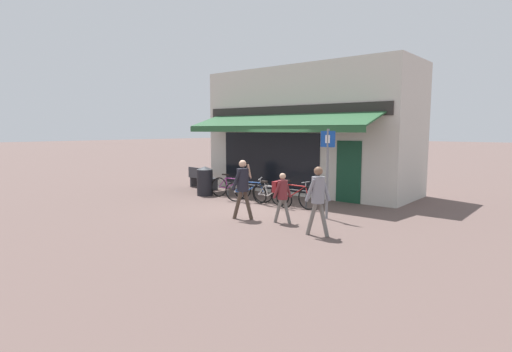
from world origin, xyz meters
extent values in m
plane|color=brown|center=(0.00, 0.00, 0.00)|extent=(160.00, 160.00, 0.00)
cube|color=beige|center=(-0.62, 4.30, 2.43)|extent=(8.36, 3.00, 4.86)
cube|color=black|center=(-1.54, 2.78, 1.25)|extent=(4.60, 0.04, 2.20)
cube|color=#143D28|center=(1.89, 2.78, 1.05)|extent=(0.90, 0.04, 2.10)
cube|color=#282623|center=(-0.62, 2.78, 3.14)|extent=(7.95, 0.06, 0.44)
cube|color=#23512D|center=(-0.62, 2.04, 2.81)|extent=(7.53, 1.52, 0.50)
cube|color=#23512D|center=(-0.62, 1.29, 2.49)|extent=(7.53, 0.03, 0.20)
cylinder|color=#47494F|center=(-0.32, 0.96, 0.55)|extent=(3.49, 0.04, 0.04)
cylinder|color=#47494F|center=(-2.02, 0.96, 0.28)|extent=(0.04, 0.04, 0.55)
cylinder|color=#47494F|center=(1.37, 0.96, 0.28)|extent=(0.04, 0.04, 0.55)
torus|color=black|center=(-1.34, 1.01, 0.36)|extent=(0.73, 0.23, 0.72)
cylinder|color=#9E9EA3|center=(-1.34, 1.01, 0.36)|extent=(0.08, 0.08, 0.08)
torus|color=black|center=(-2.37, 0.85, 0.36)|extent=(0.73, 0.23, 0.72)
cylinder|color=#9E9EA3|center=(-2.37, 0.85, 0.36)|extent=(0.08, 0.08, 0.08)
cylinder|color=#892D7A|center=(-1.74, 0.97, 0.52)|extent=(0.57, 0.16, 0.38)
cylinder|color=#892D7A|center=(-1.78, 0.98, 0.70)|extent=(0.64, 0.13, 0.05)
cylinder|color=#892D7A|center=(-2.05, 0.92, 0.52)|extent=(0.13, 0.07, 0.38)
cylinder|color=#892D7A|center=(-2.19, 0.88, 0.35)|extent=(0.37, 0.09, 0.05)
cylinder|color=#892D7A|center=(-2.23, 0.89, 0.53)|extent=(0.31, 0.12, 0.37)
cylinder|color=#892D7A|center=(-1.40, 1.02, 0.53)|extent=(0.16, 0.06, 0.35)
cylinder|color=#9E9EA3|center=(-2.11, 0.94, 0.76)|extent=(0.06, 0.03, 0.11)
cube|color=black|center=(-2.13, 0.94, 0.83)|extent=(0.25, 0.14, 0.06)
cylinder|color=#9E9EA3|center=(-1.46, 1.04, 0.76)|extent=(0.03, 0.04, 0.14)
cylinder|color=#9E9EA3|center=(-1.46, 1.05, 0.83)|extent=(0.10, 0.52, 0.08)
torus|color=black|center=(-0.26, 0.86, 0.36)|extent=(0.68, 0.37, 0.71)
cylinder|color=#9E9EA3|center=(-0.26, 0.86, 0.36)|extent=(0.09, 0.09, 0.07)
torus|color=black|center=(-1.17, 0.43, 0.36)|extent=(0.68, 0.37, 0.71)
cylinder|color=#9E9EA3|center=(-1.17, 0.43, 0.36)|extent=(0.09, 0.09, 0.07)
cylinder|color=#1E4793|center=(-0.60, 0.69, 0.51)|extent=(0.53, 0.25, 0.38)
cylinder|color=#1E4793|center=(-0.63, 0.66, 0.70)|extent=(0.57, 0.29, 0.05)
cylinder|color=#1E4793|center=(-0.88, 0.56, 0.52)|extent=(0.11, 0.10, 0.38)
cylinder|color=#1E4793|center=(-1.01, 0.51, 0.35)|extent=(0.33, 0.18, 0.05)
cylinder|color=#1E4793|center=(-1.04, 0.48, 0.53)|extent=(0.29, 0.14, 0.37)
cylinder|color=#1E4793|center=(-0.31, 0.83, 0.52)|extent=(0.14, 0.11, 0.34)
cylinder|color=#9E9EA3|center=(-0.93, 0.53, 0.76)|extent=(0.06, 0.05, 0.11)
cube|color=black|center=(-0.94, 0.52, 0.83)|extent=(0.26, 0.19, 0.05)
cylinder|color=#9E9EA3|center=(-0.35, 0.79, 0.76)|extent=(0.04, 0.04, 0.14)
cylinder|color=#9E9EA3|center=(-0.35, 0.79, 0.83)|extent=(0.24, 0.48, 0.05)
torus|color=black|center=(0.81, 0.55, 0.33)|extent=(0.68, 0.18, 0.67)
cylinder|color=#9E9EA3|center=(0.81, 0.55, 0.33)|extent=(0.08, 0.07, 0.08)
torus|color=black|center=(-0.29, 0.68, 0.33)|extent=(0.68, 0.18, 0.67)
cylinder|color=#9E9EA3|center=(-0.29, 0.68, 0.33)|extent=(0.08, 0.07, 0.08)
cylinder|color=#BCB7B2|center=(0.39, 0.59, 0.48)|extent=(0.61, 0.13, 0.36)
cylinder|color=#BCB7B2|center=(0.35, 0.57, 0.65)|extent=(0.68, 0.11, 0.05)
cylinder|color=#BCB7B2|center=(0.05, 0.62, 0.49)|extent=(0.13, 0.07, 0.35)
cylinder|color=#BCB7B2|center=(-0.10, 0.66, 0.32)|extent=(0.39, 0.07, 0.05)
cylinder|color=#BCB7B2|center=(-0.14, 0.64, 0.50)|extent=(0.33, 0.10, 0.35)
cylinder|color=#BCB7B2|center=(0.75, 0.55, 0.49)|extent=(0.16, 0.06, 0.32)
cylinder|color=#9E9EA3|center=(-0.01, 0.61, 0.71)|extent=(0.06, 0.04, 0.11)
cube|color=black|center=(-0.02, 0.60, 0.78)|extent=(0.25, 0.13, 0.06)
cylinder|color=#9E9EA3|center=(0.69, 0.53, 0.71)|extent=(0.03, 0.04, 0.14)
cylinder|color=#9E9EA3|center=(0.69, 0.52, 0.78)|extent=(0.08, 0.52, 0.08)
torus|color=black|center=(1.53, 0.85, 0.37)|extent=(0.74, 0.12, 0.74)
cylinder|color=#9E9EA3|center=(1.53, 0.85, 0.37)|extent=(0.07, 0.07, 0.07)
torus|color=black|center=(0.48, 0.79, 0.37)|extent=(0.74, 0.12, 0.74)
cylinder|color=#9E9EA3|center=(0.48, 0.79, 0.37)|extent=(0.07, 0.07, 0.07)
cylinder|color=#B21E1E|center=(1.13, 0.84, 0.53)|extent=(0.59, 0.09, 0.39)
cylinder|color=#B21E1E|center=(1.09, 0.84, 0.72)|extent=(0.65, 0.07, 0.05)
cylinder|color=#B21E1E|center=(0.81, 0.82, 0.54)|extent=(0.12, 0.05, 0.39)
cylinder|color=#B21E1E|center=(0.66, 0.80, 0.36)|extent=(0.37, 0.06, 0.05)
cylinder|color=#B21E1E|center=(0.62, 0.80, 0.55)|extent=(0.32, 0.07, 0.38)
cylinder|color=#B21E1E|center=(1.47, 0.86, 0.54)|extent=(0.15, 0.04, 0.36)
cylinder|color=#9E9EA3|center=(0.75, 0.82, 0.78)|extent=(0.05, 0.03, 0.11)
cube|color=black|center=(0.74, 0.82, 0.85)|extent=(0.25, 0.12, 0.05)
cylinder|color=#9E9EA3|center=(1.41, 0.86, 0.78)|extent=(0.03, 0.03, 0.14)
cylinder|color=#9E9EA3|center=(1.41, 0.87, 0.85)|extent=(0.06, 0.52, 0.04)
cylinder|color=#47382D|center=(0.91, -1.29, 0.39)|extent=(0.34, 0.15, 0.81)
cylinder|color=#47382D|center=(0.70, -1.50, 0.39)|extent=(0.34, 0.15, 0.81)
cylinder|color=black|center=(0.81, -1.40, 1.10)|extent=(0.37, 0.37, 0.62)
sphere|color=tan|center=(0.81, -1.40, 1.54)|extent=(0.21, 0.21, 0.21)
cylinder|color=black|center=(0.74, -1.60, 1.09)|extent=(0.28, 0.18, 0.55)
cylinder|color=black|center=(0.83, -1.20, 1.24)|extent=(0.20, 0.19, 0.27)
cylinder|color=tan|center=(0.86, -1.20, 1.32)|extent=(0.12, 0.18, 0.42)
cube|color=black|center=(0.85, -1.24, 1.52)|extent=(0.03, 0.07, 0.14)
cylinder|color=slate|center=(2.02, -1.00, 0.32)|extent=(0.27, 0.09, 0.66)
cylinder|color=slate|center=(1.84, -1.15, 0.32)|extent=(0.27, 0.09, 0.66)
cylinder|color=maroon|center=(1.93, -1.08, 0.89)|extent=(0.27, 0.27, 0.51)
sphere|color=tan|center=(1.93, -1.08, 1.25)|extent=(0.17, 0.17, 0.17)
cylinder|color=maroon|center=(1.86, -1.23, 0.89)|extent=(0.23, 0.13, 0.45)
cylinder|color=maroon|center=(2.00, -0.92, 0.89)|extent=(0.23, 0.13, 0.45)
cube|color=maroon|center=(1.73, -1.08, 0.95)|extent=(0.14, 0.23, 0.30)
cylinder|color=slate|center=(3.44, -1.53, 0.39)|extent=(0.33, 0.14, 0.80)
cylinder|color=slate|center=(3.20, -1.67, 0.39)|extent=(0.33, 0.14, 0.80)
cylinder|color=gray|center=(3.32, -1.60, 1.08)|extent=(0.34, 0.34, 0.61)
sphere|color=brown|center=(3.32, -1.60, 1.53)|extent=(0.20, 0.20, 0.20)
cylinder|color=gray|center=(3.21, -1.76, 1.08)|extent=(0.27, 0.11, 0.54)
cylinder|color=gray|center=(3.43, -1.44, 1.08)|extent=(0.27, 0.11, 0.54)
cylinder|color=black|center=(-2.96, 0.69, 0.49)|extent=(0.60, 0.60, 0.98)
cone|color=#33353A|center=(-2.96, 0.69, 1.04)|extent=(0.61, 0.61, 0.12)
cylinder|color=slate|center=(2.59, 0.12, 1.25)|extent=(0.07, 0.07, 2.50)
cube|color=#14429E|center=(2.59, 0.11, 2.22)|extent=(0.44, 0.02, 0.44)
cube|color=white|center=(2.59, 0.09, 2.22)|extent=(0.14, 0.01, 0.22)
cube|color=#38383D|center=(-4.38, 1.94, 0.45)|extent=(1.64, 0.64, 0.06)
cube|color=#38383D|center=(-4.41, 1.75, 0.67)|extent=(1.59, 0.25, 0.40)
cube|color=#38383D|center=(-5.10, 2.03, 0.23)|extent=(0.12, 0.36, 0.45)
cube|color=#38383D|center=(-3.67, 1.85, 0.23)|extent=(0.12, 0.36, 0.45)
camera|label=1|loc=(8.04, -9.55, 2.47)|focal=28.00mm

